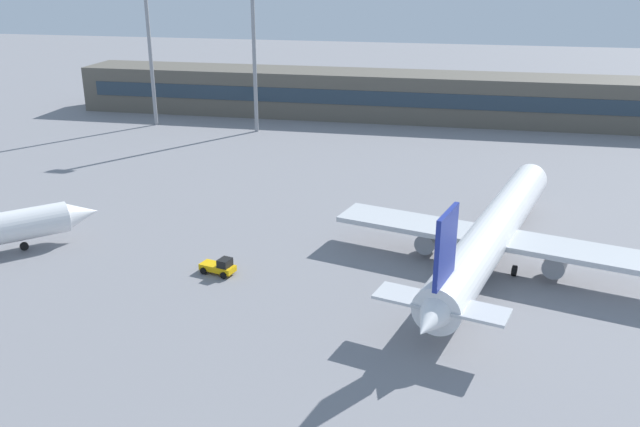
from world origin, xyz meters
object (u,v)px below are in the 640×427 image
floodlight_tower_west (149,35)px  floodlight_tower_east (254,36)px  airplane_mid (495,230)px  baggage_tug_yellow (220,267)px

floodlight_tower_west → floodlight_tower_east: size_ratio=0.98×
airplane_mid → floodlight_tower_east: floodlight_tower_east is taller
baggage_tug_yellow → floodlight_tower_west: 71.57m
baggage_tug_yellow → floodlight_tower_east: bearing=103.2°
airplane_mid → floodlight_tower_west: 81.49m
airplane_mid → floodlight_tower_east: size_ratio=1.52×
floodlight_tower_west → floodlight_tower_east: floodlight_tower_east is taller
floodlight_tower_east → floodlight_tower_west: bearing=176.3°
baggage_tug_yellow → floodlight_tower_east: size_ratio=0.13×
airplane_mid → floodlight_tower_west: (-61.29, 52.03, 13.28)m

